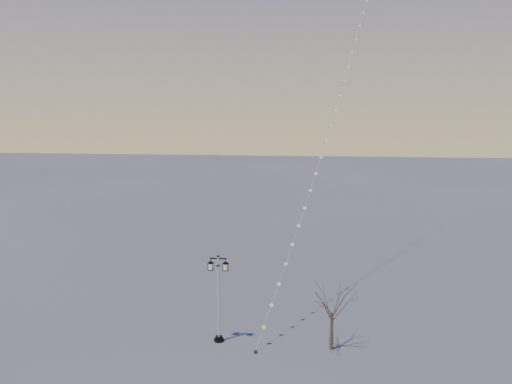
# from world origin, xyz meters

# --- Properties ---
(ground) EXTENTS (300.00, 300.00, 0.00)m
(ground) POSITION_xyz_m (0.00, 0.00, 0.00)
(ground) COLOR #585959
(ground) RESTS_ON ground
(street_lamp) EXTENTS (1.43, 0.63, 5.63)m
(street_lamp) POSITION_xyz_m (-1.80, 0.45, 3.12)
(street_lamp) COLOR black
(street_lamp) RESTS_ON ground
(bare_tree) EXTENTS (2.57, 2.57, 4.26)m
(bare_tree) POSITION_xyz_m (5.27, 0.25, 2.96)
(bare_tree) COLOR brown
(bare_tree) RESTS_ON ground
(kite_train) EXTENTS (10.95, 33.63, 36.47)m
(kite_train) POSITION_xyz_m (5.91, 15.58, 18.11)
(kite_train) COLOR black
(kite_train) RESTS_ON ground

